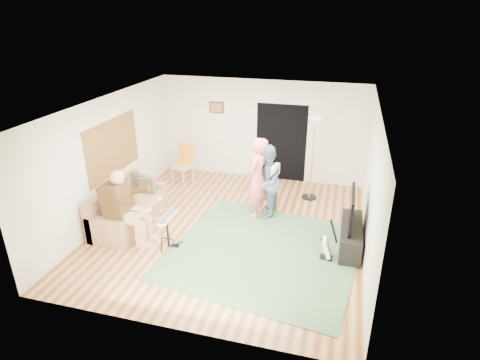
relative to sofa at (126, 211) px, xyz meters
The scene contains 19 objects.
floor 2.33m from the sofa, ahead, with size 6.00×6.00×0.00m, color brown.
walls 2.55m from the sofa, ahead, with size 5.50×6.00×2.70m, color silver, non-canonical shape.
ceiling 3.35m from the sofa, ahead, with size 6.00×6.00×0.00m, color white.
window_blinds 1.44m from the sofa, 132.27° to the left, with size 2.05×2.05×0.00m, color olive.
doorway 4.41m from the sofa, 49.15° to the left, with size 2.10×2.10×0.00m, color black.
picture_frame 3.81m from the sofa, 72.40° to the left, with size 0.42×0.03×0.32m, color #3F2314.
area_rug 3.21m from the sofa, ahead, with size 3.48×3.38×0.02m, color #43683F.
sofa is the anchor object (origin of this frame).
drummer 0.85m from the sofa, 55.79° to the right, with size 0.99×0.55×1.51m.
drum_kit 1.45m from the sofa, 26.70° to the right, with size 0.38×0.68×0.70m.
singer 2.98m from the sofa, 21.82° to the left, with size 0.67×0.44×1.85m, color #F86C72.
microphone 3.28m from the sofa, 20.44° to the left, with size 0.06×0.06×0.24m, color black, non-canonical shape.
guitarist 3.15m from the sofa, 21.20° to the left, with size 0.81×0.63×1.67m, color slate.
guitar_held 3.40m from the sofa, 19.94° to the left, with size 0.12×0.60×0.26m, color white, non-canonical shape.
guitar_spare 4.38m from the sofa, ahead, with size 0.30×0.27×0.85m.
torchiere_lamp 4.56m from the sofa, 31.44° to the left, with size 0.37×0.37×2.05m.
dining_chair 2.35m from the sofa, 80.40° to the left, with size 0.57×0.59×1.07m.
tv_cabinet 4.80m from the sofa, ahead, with size 0.40×1.40×0.50m, color black.
television 4.78m from the sofa, ahead, with size 0.06×1.04×0.70m, color black.
Camera 1 is at (2.18, -7.17, 4.42)m, focal length 30.00 mm.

